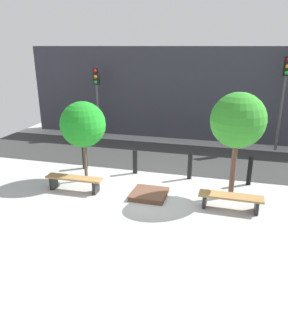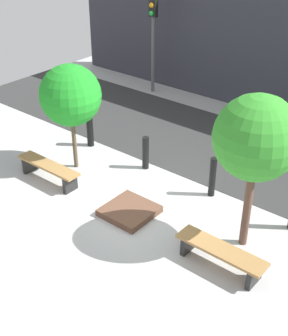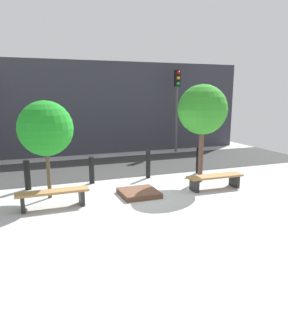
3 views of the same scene
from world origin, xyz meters
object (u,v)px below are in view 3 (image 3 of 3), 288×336
(bollard_far_left, at_px, (27,175))
(bollard_center, at_px, (148,164))
(traffic_light_mid_west, at_px, (177,97))
(planter_bed, at_px, (139,193))
(tree_behind_right_bench, at_px, (203,110))
(bench_left, at_px, (53,195))
(tree_behind_left_bench, at_px, (46,129))
(bench_right, at_px, (215,179))
(bollard_right, at_px, (198,160))
(bollard_left, at_px, (92,170))

(bollard_far_left, distance_m, bollard_center, 4.01)
(bollard_far_left, distance_m, traffic_light_mid_west, 8.81)
(planter_bed, xyz_separation_m, bollard_center, (1.00, 1.80, 0.42))
(tree_behind_right_bench, xyz_separation_m, traffic_light_mid_west, (1.82, 5.50, 0.37))
(bench_left, xyz_separation_m, traffic_light_mid_west, (6.72, 6.40, 2.42))
(planter_bed, height_order, traffic_light_mid_west, traffic_light_mid_west)
(traffic_light_mid_west, bearing_deg, bollard_far_left, -148.82)
(bench_left, bearing_deg, tree_behind_left_bench, 89.39)
(tree_behind_left_bench, bearing_deg, bench_right, -10.44)
(planter_bed, bearing_deg, bench_right, -4.66)
(tree_behind_right_bench, relative_size, traffic_light_mid_west, 0.80)
(bollard_far_left, bearing_deg, traffic_light_mid_west, 31.18)
(tree_behind_left_bench, xyz_separation_m, tree_behind_right_bench, (4.91, -0.00, 0.41))
(tree_behind_left_bench, bearing_deg, bollard_center, 17.54)
(tree_behind_right_bench, bearing_deg, traffic_light_mid_west, 71.69)
(bollard_far_left, height_order, bollard_right, bollard_right)
(bench_right, xyz_separation_m, tree_behind_right_bench, (0.00, 0.90, 2.07))
(bench_right, bearing_deg, planter_bed, 175.94)
(bench_left, xyz_separation_m, planter_bed, (2.45, 0.20, -0.26))
(bench_left, relative_size, tree_behind_left_bench, 0.68)
(bench_left, bearing_deg, bollard_left, 53.39)
(traffic_light_mid_west, bearing_deg, bollard_right, -106.01)
(bench_right, xyz_separation_m, planter_bed, (-2.45, 0.20, -0.24))
(bollard_far_left, bearing_deg, tree_behind_left_bench, -63.06)
(bollard_far_left, xyz_separation_m, traffic_light_mid_west, (7.28, 4.40, 2.30))
(bollard_center, bearing_deg, tree_behind_left_bench, -162.46)
(planter_bed, xyz_separation_m, tree_behind_right_bench, (2.45, 0.70, 2.31))
(bench_left, distance_m, bollard_left, 2.47)
(bollard_left, distance_m, bollard_center, 2.01)
(bollard_far_left, distance_m, bollard_left, 2.01)
(bench_left, xyz_separation_m, bollard_left, (1.45, 2.00, 0.11))
(bench_left, bearing_deg, tree_behind_right_bench, 9.83)
(bench_right, height_order, tree_behind_right_bench, tree_behind_right_bench)
(planter_bed, height_order, bollard_center, bollard_center)
(bench_left, height_order, bench_right, bench_left)
(tree_behind_left_bench, bearing_deg, bollard_far_left, 116.94)
(tree_behind_right_bench, xyz_separation_m, bollard_right, (0.56, 1.09, -1.89))
(planter_bed, xyz_separation_m, tree_behind_left_bench, (-2.45, 0.70, 1.90))
(planter_bed, bearing_deg, traffic_light_mid_west, 55.44)
(bench_right, relative_size, bollard_right, 1.83)
(planter_bed, bearing_deg, bollard_far_left, 149.16)
(tree_behind_left_bench, bearing_deg, planter_bed, -16.01)
(bollard_center, bearing_deg, bench_right, -54.00)
(bollard_left, xyz_separation_m, bollard_right, (4.01, 0.00, 0.05))
(bollard_left, xyz_separation_m, bollard_center, (2.01, 0.00, 0.05))
(bollard_far_left, relative_size, traffic_light_mid_west, 0.23)
(tree_behind_left_bench, distance_m, bollard_far_left, 1.95)
(bollard_far_left, height_order, bollard_center, bollard_center)
(bollard_right, bearing_deg, bollard_far_left, 180.00)
(bollard_far_left, bearing_deg, tree_behind_right_bench, -11.31)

